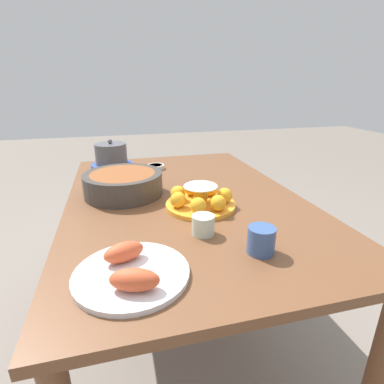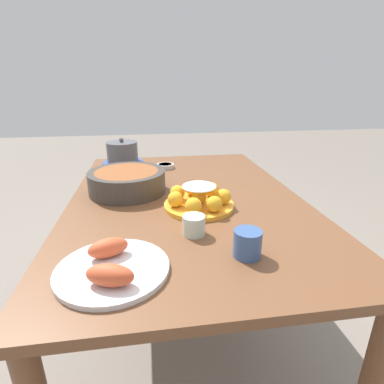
{
  "view_description": "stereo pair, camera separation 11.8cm",
  "coord_description": "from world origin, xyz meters",
  "px_view_note": "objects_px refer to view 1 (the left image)",
  "views": [
    {
      "loc": [
        -1.14,
        0.26,
        1.18
      ],
      "look_at": [
        -0.06,
        -0.02,
        0.77
      ],
      "focal_mm": 28.0,
      "sensor_mm": 36.0,
      "label": 1
    },
    {
      "loc": [
        -1.16,
        0.15,
        1.18
      ],
      "look_at": [
        -0.06,
        -0.02,
        0.77
      ],
      "focal_mm": 28.0,
      "sensor_mm": 36.0,
      "label": 2
    }
  ],
  "objects_px": {
    "seafood_platter": "(131,271)",
    "cup_far": "(203,225)",
    "cup_near": "(261,240)",
    "warming_pot": "(112,159)",
    "cake_plate": "(200,198)",
    "serving_bowl": "(123,183)",
    "dining_table": "(184,215)",
    "sauce_bowl": "(156,167)"
  },
  "relations": [
    {
      "from": "seafood_platter",
      "to": "cup_far",
      "type": "xyz_separation_m",
      "value": [
        0.17,
        -0.23,
        0.01
      ]
    },
    {
      "from": "cup_near",
      "to": "cup_far",
      "type": "xyz_separation_m",
      "value": [
        0.14,
        0.13,
        -0.01
      ]
    },
    {
      "from": "warming_pot",
      "to": "cup_far",
      "type": "bearing_deg",
      "value": -161.78
    },
    {
      "from": "cake_plate",
      "to": "cup_far",
      "type": "distance_m",
      "value": 0.21
    },
    {
      "from": "seafood_platter",
      "to": "serving_bowl",
      "type": "bearing_deg",
      "value": -0.94
    },
    {
      "from": "serving_bowl",
      "to": "cup_near",
      "type": "xyz_separation_m",
      "value": [
        -0.56,
        -0.35,
        -0.01
      ]
    },
    {
      "from": "dining_table",
      "to": "serving_bowl",
      "type": "relative_size",
      "value": 4.35
    },
    {
      "from": "cup_near",
      "to": "warming_pot",
      "type": "relative_size",
      "value": 0.35
    },
    {
      "from": "cake_plate",
      "to": "sauce_bowl",
      "type": "bearing_deg",
      "value": 8.95
    },
    {
      "from": "serving_bowl",
      "to": "warming_pot",
      "type": "distance_m",
      "value": 0.4
    },
    {
      "from": "serving_bowl",
      "to": "sauce_bowl",
      "type": "relative_size",
      "value": 3.44
    },
    {
      "from": "serving_bowl",
      "to": "seafood_platter",
      "type": "height_order",
      "value": "serving_bowl"
    },
    {
      "from": "dining_table",
      "to": "seafood_platter",
      "type": "distance_m",
      "value": 0.57
    },
    {
      "from": "dining_table",
      "to": "warming_pot",
      "type": "relative_size",
      "value": 6.45
    },
    {
      "from": "cup_far",
      "to": "warming_pot",
      "type": "xyz_separation_m",
      "value": [
        0.82,
        0.27,
        0.03
      ]
    },
    {
      "from": "dining_table",
      "to": "serving_bowl",
      "type": "distance_m",
      "value": 0.29
    },
    {
      "from": "warming_pot",
      "to": "cup_near",
      "type": "bearing_deg",
      "value": -157.68
    },
    {
      "from": "dining_table",
      "to": "cup_near",
      "type": "height_order",
      "value": "cup_near"
    },
    {
      "from": "sauce_bowl",
      "to": "seafood_platter",
      "type": "bearing_deg",
      "value": 168.38
    },
    {
      "from": "cake_plate",
      "to": "seafood_platter",
      "type": "xyz_separation_m",
      "value": [
        -0.38,
        0.28,
        -0.02
      ]
    },
    {
      "from": "cake_plate",
      "to": "cup_near",
      "type": "bearing_deg",
      "value": -168.05
    },
    {
      "from": "serving_bowl",
      "to": "seafood_platter",
      "type": "distance_m",
      "value": 0.59
    },
    {
      "from": "dining_table",
      "to": "cake_plate",
      "type": "bearing_deg",
      "value": -165.41
    },
    {
      "from": "cake_plate",
      "to": "seafood_platter",
      "type": "bearing_deg",
      "value": 142.93
    },
    {
      "from": "sauce_bowl",
      "to": "warming_pot",
      "type": "relative_size",
      "value": 0.43
    },
    {
      "from": "dining_table",
      "to": "warming_pot",
      "type": "bearing_deg",
      "value": 30.79
    },
    {
      "from": "cake_plate",
      "to": "warming_pot",
      "type": "xyz_separation_m",
      "value": [
        0.61,
        0.32,
        0.03
      ]
    },
    {
      "from": "cake_plate",
      "to": "cup_near",
      "type": "relative_size",
      "value": 3.44
    },
    {
      "from": "cup_near",
      "to": "cup_far",
      "type": "height_order",
      "value": "cup_near"
    },
    {
      "from": "seafood_platter",
      "to": "warming_pot",
      "type": "relative_size",
      "value": 1.3
    },
    {
      "from": "dining_table",
      "to": "cup_near",
      "type": "distance_m",
      "value": 0.51
    },
    {
      "from": "cake_plate",
      "to": "warming_pot",
      "type": "relative_size",
      "value": 1.21
    },
    {
      "from": "serving_bowl",
      "to": "cup_far",
      "type": "height_order",
      "value": "serving_bowl"
    },
    {
      "from": "cake_plate",
      "to": "sauce_bowl",
      "type": "distance_m",
      "value": 0.58
    },
    {
      "from": "seafood_platter",
      "to": "cup_near",
      "type": "xyz_separation_m",
      "value": [
        0.03,
        -0.36,
        0.02
      ]
    },
    {
      "from": "cup_near",
      "to": "cup_far",
      "type": "distance_m",
      "value": 0.19
    },
    {
      "from": "serving_bowl",
      "to": "cup_far",
      "type": "bearing_deg",
      "value": -151.9
    },
    {
      "from": "cake_plate",
      "to": "dining_table",
      "type": "bearing_deg",
      "value": 14.59
    },
    {
      "from": "seafood_platter",
      "to": "cup_near",
      "type": "relative_size",
      "value": 3.7
    },
    {
      "from": "dining_table",
      "to": "sauce_bowl",
      "type": "bearing_deg",
      "value": 7.29
    },
    {
      "from": "sauce_bowl",
      "to": "seafood_platter",
      "type": "height_order",
      "value": "seafood_platter"
    },
    {
      "from": "serving_bowl",
      "to": "sauce_bowl",
      "type": "distance_m",
      "value": 0.41
    }
  ]
}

